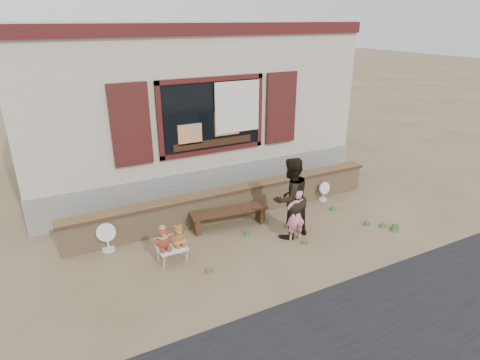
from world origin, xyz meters
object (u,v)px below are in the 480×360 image
folding_chair (172,248)px  child (295,215)px  bench (229,214)px  teddy_bear_right (178,234)px  teddy_bear_left (163,237)px  adult (290,198)px

folding_chair → child: size_ratio=0.47×
bench → folding_chair: 1.60m
teddy_bear_right → child: (2.25, -0.36, 0.03)m
teddy_bear_left → child: size_ratio=0.40×
teddy_bear_right → adult: (2.23, -0.19, 0.31)m
folding_chair → child: bearing=-10.1°
teddy_bear_left → teddy_bear_right: (0.28, 0.01, -0.01)m
folding_chair → teddy_bear_right: bearing=0.0°
bench → adult: (0.91, -0.86, 0.52)m
teddy_bear_left → teddy_bear_right: size_ratio=1.07×
teddy_bear_right → child: 2.28m
folding_chair → teddy_bear_left: (-0.14, -0.00, 0.25)m
folding_chair → teddy_bear_left: bearing=180.0°
teddy_bear_left → adult: bearing=-5.8°
teddy_bear_right → adult: adult is taller
child → adult: bearing=-80.1°
child → folding_chair: bearing=-5.0°
teddy_bear_left → adult: (2.51, -0.19, 0.30)m
teddy_bear_left → folding_chair: bearing=-0.0°
bench → adult: adult is taller
folding_chair → teddy_bear_right: teddy_bear_right is taller
folding_chair → adult: size_ratio=0.31×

